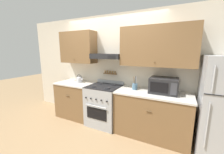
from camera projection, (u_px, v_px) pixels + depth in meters
name	position (u px, v px, depth m)	size (l,w,h in m)	color
ground_plane	(97.00, 129.00, 3.04)	(16.00, 16.00, 0.00)	#937551
wall_back	(114.00, 61.00, 3.25)	(5.20, 0.46, 2.55)	beige
counter_left	(77.00, 99.00, 3.63)	(0.97, 0.66, 0.91)	brown
counter_right	(152.00, 114.00, 2.77)	(1.45, 0.66, 0.91)	brown
stove_range	(104.00, 105.00, 3.23)	(0.72, 0.70, 0.99)	#ADAFB5
tea_kettle	(79.00, 79.00, 3.55)	(0.20, 0.15, 0.21)	#B7B7BC
microwave	(164.00, 86.00, 2.65)	(0.52, 0.40, 0.30)	#232326
utensil_crock	(135.00, 86.00, 2.90)	(0.11, 0.11, 0.28)	slate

